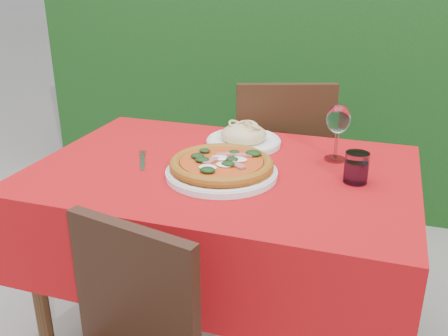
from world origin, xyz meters
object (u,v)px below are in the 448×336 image
(water_glass, at_px, (356,169))
(wine_glass, at_px, (338,121))
(pizza_plate, at_px, (221,167))
(pasta_plate, at_px, (244,138))
(fork, at_px, (142,162))
(chair_far, at_px, (280,164))

(water_glass, relative_size, wine_glass, 0.49)
(pizza_plate, distance_m, water_glass, 0.42)
(pasta_plate, xyz_separation_m, water_glass, (0.43, -0.23, 0.02))
(pizza_plate, distance_m, pasta_plate, 0.31)
(water_glass, relative_size, fork, 0.47)
(chair_far, xyz_separation_m, pizza_plate, (-0.05, -0.70, 0.25))
(chair_far, distance_m, pasta_plate, 0.46)
(pizza_plate, height_order, fork, pizza_plate)
(pasta_plate, bearing_deg, wine_glass, -8.62)
(chair_far, relative_size, wine_glass, 4.65)
(pizza_plate, xyz_separation_m, fork, (-0.30, 0.02, -0.03))
(pizza_plate, height_order, water_glass, water_glass)
(wine_glass, bearing_deg, water_glass, -64.75)
(pizza_plate, xyz_separation_m, wine_glass, (0.33, 0.26, 0.11))
(chair_far, height_order, water_glass, chair_far)
(wine_glass, relative_size, fork, 0.95)
(water_glass, bearing_deg, pizza_plate, -168.37)
(water_glass, height_order, wine_glass, wine_glass)
(wine_glass, height_order, fork, wine_glass)
(water_glass, xyz_separation_m, fork, (-0.71, -0.06, -0.04))
(pasta_plate, relative_size, water_glass, 2.87)
(pizza_plate, distance_m, fork, 0.30)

